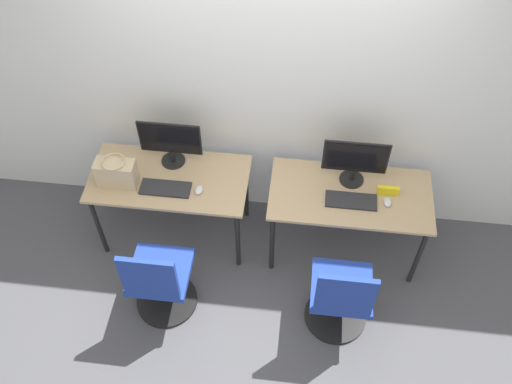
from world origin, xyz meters
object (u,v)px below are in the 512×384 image
Objects in this scene: mouse_left at (199,190)px; office_chair_right at (340,299)px; office_chair_left at (160,283)px; mouse_right at (388,202)px; handbag at (116,173)px; monitor_right at (355,160)px; keyboard_left at (165,188)px; monitor_left at (170,142)px; keyboard_right at (351,201)px.

office_chair_right reaches higher than mouse_left.
office_chair_left reaches higher than mouse_right.
mouse_right is 2.04m from handbag.
office_chair_right is 3.03× the size of handbag.
mouse_left is 0.10× the size of office_chair_right.
office_chair_right is at bearing -114.50° from mouse_right.
monitor_right is 0.39m from mouse_right.
mouse_left is at bearing 1.77° from keyboard_left.
keyboard_left is at bearing 156.77° from office_chair_right.
monitor_left is 1.70m from mouse_right.
mouse_right is (1.67, 0.05, 0.01)m from keyboard_left.
monitor_right is 1.61× the size of handbag.
monitor_left is at bearing 171.96° from mouse_right.
office_chair_right is at bearing -23.23° from keyboard_left.
handbag reaches higher than keyboard_left.
handbag is (-1.75, 0.61, 0.46)m from office_chair_right.
office_chair_right is (1.38, -0.88, -0.56)m from monitor_left.
office_chair_left is (0.05, -0.90, -0.56)m from monitor_left.
keyboard_left is 0.42× the size of office_chair_right.
mouse_left is 0.63m from handbag.
office_chair_right is at bearing -28.11° from mouse_left.
mouse_left is 1.42m from mouse_right.
monitor_right is at bearing -1.32° from monitor_left.
handbag is (-1.77, -0.24, -0.10)m from monitor_right.
monitor_left is 0.53× the size of office_chair_right.
office_chair_left is at bearing -157.67° from mouse_right.
office_chair_right is (-0.02, -0.85, -0.56)m from monitor_right.
keyboard_left is at bearing -178.12° from mouse_right.
monitor_left is 5.37× the size of mouse_right.
keyboard_left and keyboard_right have the same top height.
office_chair_left is at bearing -87.01° from monitor_left.
keyboard_right is 1.77m from handbag.
mouse_left is at bearing -178.10° from mouse_right.
keyboard_left is at bearing -3.44° from handbag.
mouse_right is (0.27, 0.01, 0.01)m from keyboard_right.
keyboard_right is 0.42× the size of office_chair_right.
keyboard_left is 1.00× the size of keyboard_right.
monitor_right reaches higher than keyboard_right.
office_chair_left is 10.10× the size of mouse_right.
handbag is at bearing -172.39° from monitor_right.
monitor_right is at bearing 88.33° from office_chair_right.
mouse_left is at bearing -178.29° from keyboard_right.
monitor_right reaches higher than mouse_right.
handbag reaches higher than keyboard_right.
office_chair_right is at bearing -91.67° from monitor_right.
office_chair_right is (1.12, -0.60, -0.36)m from mouse_left.
monitor_left reaches higher than handbag.
keyboard_left is 4.26× the size of mouse_left.
keyboard_left is at bearing 94.40° from office_chair_left.
monitor_left is 1.07m from office_chair_left.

